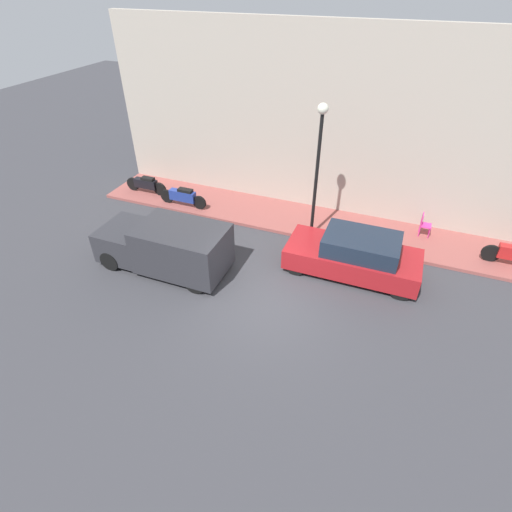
% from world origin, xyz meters
% --- Properties ---
extents(ground_plane, '(60.00, 60.00, 0.00)m').
position_xyz_m(ground_plane, '(0.00, 0.00, 0.00)').
color(ground_plane, '#38383D').
extents(sidewalk, '(2.48, 18.11, 0.12)m').
position_xyz_m(sidewalk, '(5.03, 0.00, 0.06)').
color(sidewalk, '#934C47').
rests_on(sidewalk, ground_plane).
extents(building_facade, '(0.30, 18.11, 7.07)m').
position_xyz_m(building_facade, '(6.42, 0.00, 3.54)').
color(building_facade, '#B2A899').
rests_on(building_facade, ground_plane).
extents(parked_car, '(1.84, 4.36, 1.47)m').
position_xyz_m(parked_car, '(2.44, -2.19, 0.70)').
color(parked_car, maroon).
rests_on(parked_car, ground_plane).
extents(delivery_van, '(1.87, 4.45, 1.69)m').
position_xyz_m(delivery_van, '(0.40, 3.78, 0.87)').
color(delivery_van, '#2D2D33').
rests_on(delivery_van, ground_plane).
extents(motorcycle_blue, '(0.30, 2.15, 0.80)m').
position_xyz_m(motorcycle_blue, '(4.23, 5.33, 0.56)').
color(motorcycle_blue, navy).
rests_on(motorcycle_blue, sidewalk).
extents(motorcycle_black, '(0.30, 2.02, 0.76)m').
position_xyz_m(motorcycle_black, '(4.67, 7.47, 0.54)').
color(motorcycle_black, black).
rests_on(motorcycle_black, sidewalk).
extents(streetlamp, '(0.36, 0.36, 4.87)m').
position_xyz_m(streetlamp, '(4.00, -0.33, 3.40)').
color(streetlamp, black).
rests_on(streetlamp, sidewalk).
extents(cafe_chair, '(0.40, 0.40, 0.87)m').
position_xyz_m(cafe_chair, '(5.54, -4.24, 0.62)').
color(cafe_chair, '#D8338C').
rests_on(cafe_chair, sidewalk).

